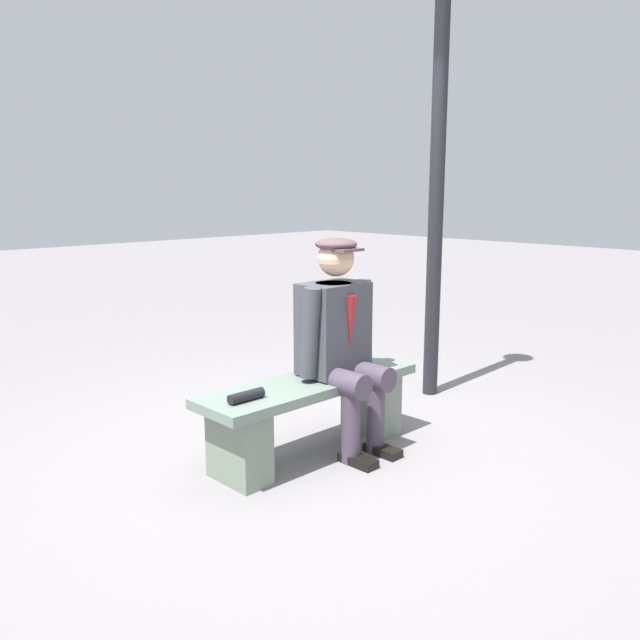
{
  "coord_description": "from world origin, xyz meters",
  "views": [
    {
      "loc": [
        2.56,
        2.71,
        1.57
      ],
      "look_at": [
        -0.07,
        0.0,
        0.81
      ],
      "focal_mm": 36.98,
      "sensor_mm": 36.0,
      "label": 1
    }
  ],
  "objects_px": {
    "seated_man": "(340,337)",
    "rolled_magazine": "(246,396)",
    "bench": "(311,407)",
    "lamp_post": "(439,114)"
  },
  "relations": [
    {
      "from": "bench",
      "to": "rolled_magazine",
      "type": "distance_m",
      "value": 0.55
    },
    {
      "from": "seated_man",
      "to": "lamp_post",
      "type": "relative_size",
      "value": 0.39
    },
    {
      "from": "rolled_magazine",
      "to": "lamp_post",
      "type": "height_order",
      "value": "lamp_post"
    },
    {
      "from": "seated_man",
      "to": "rolled_magazine",
      "type": "distance_m",
      "value": 0.73
    },
    {
      "from": "bench",
      "to": "lamp_post",
      "type": "distance_m",
      "value": 2.34
    },
    {
      "from": "bench",
      "to": "seated_man",
      "type": "relative_size",
      "value": 1.13
    },
    {
      "from": "bench",
      "to": "seated_man",
      "type": "distance_m",
      "value": 0.45
    },
    {
      "from": "bench",
      "to": "seated_man",
      "type": "xyz_separation_m",
      "value": [
        -0.18,
        0.06,
        0.41
      ]
    },
    {
      "from": "seated_man",
      "to": "rolled_magazine",
      "type": "xyz_separation_m",
      "value": [
        0.7,
        -0.01,
        -0.21
      ]
    },
    {
      "from": "rolled_magazine",
      "to": "lamp_post",
      "type": "relative_size",
      "value": 0.06
    }
  ]
}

